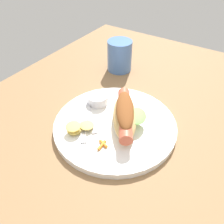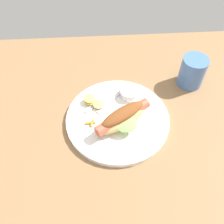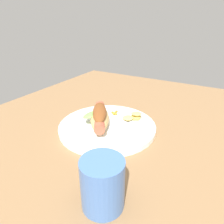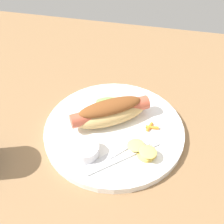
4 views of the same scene
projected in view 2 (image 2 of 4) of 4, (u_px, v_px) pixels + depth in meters
ground_plane at (111, 131)px, 73.75cm from camera, size 120.00×90.00×1.80cm
plate at (118, 119)px, 74.22cm from camera, size 30.47×30.47×1.60cm
hot_dog at (123, 117)px, 70.14cm from camera, size 16.94×13.57×5.67cm
sauce_ramekin at (129, 93)px, 77.69cm from camera, size 5.57×5.57×2.55cm
fork at (105, 98)px, 78.00cm from camera, size 13.16×11.39×0.40cm
knife at (112, 99)px, 77.76cm from camera, size 10.48×11.53×0.36cm
chips_pile at (92, 101)px, 76.03cm from camera, size 7.64×6.83×2.39cm
carrot_garnish at (91, 123)px, 72.01cm from camera, size 2.89×2.59×0.68cm
drinking_cup at (192, 72)px, 80.39cm from camera, size 8.13×8.13×10.20cm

